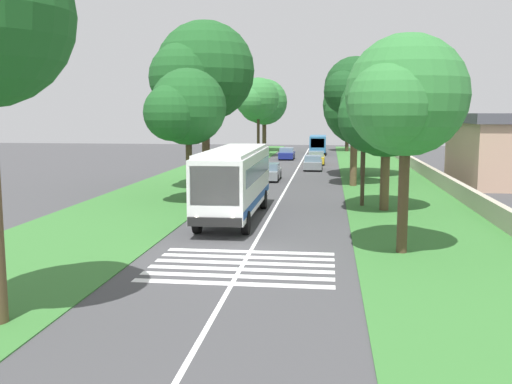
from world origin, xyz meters
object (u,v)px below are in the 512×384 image
at_px(coach_bus, 235,179).
at_px(utility_pole, 364,137).
at_px(roadside_building, 506,148).
at_px(roadside_tree_right_3, 353,90).
at_px(roadside_tree_right_1, 347,97).
at_px(trailing_minibus_0, 318,143).
at_px(trailing_car_0, 269,172).
at_px(roadside_tree_left_2, 202,74).
at_px(roadside_tree_left_4, 185,109).
at_px(trailing_car_2, 316,158).
at_px(trailing_car_1, 313,163).
at_px(roadside_tree_right_4, 383,114).
at_px(roadside_tree_left_0, 263,104).
at_px(roadside_tree_right_0, 362,107).
at_px(roadside_tree_right_2, 403,99).
at_px(roadside_tree_left_1, 257,100).
at_px(trailing_car_3, 287,154).

bearing_deg(coach_bus, utility_pole, -53.59).
height_order(coach_bus, roadside_building, roadside_building).
bearing_deg(roadside_tree_right_3, roadside_tree_right_1, -1.02).
distance_m(trailing_minibus_0, utility_pole, 43.91).
bearing_deg(trailing_car_0, roadside_tree_left_2, 142.90).
height_order(roadside_tree_left_2, roadside_tree_right_1, roadside_tree_left_2).
height_order(coach_bus, roadside_tree_left_4, roadside_tree_left_4).
bearing_deg(trailing_car_2, utility_pole, -173.28).
distance_m(trailing_car_1, trailing_minibus_0, 21.50).
xyz_separation_m(roadside_tree_right_4, utility_pole, (1.46, 0.99, -1.37)).
bearing_deg(roadside_tree_left_4, trailing_car_0, -16.75).
distance_m(roadside_tree_left_0, roadside_tree_right_3, 41.19).
height_order(roadside_tree_left_2, utility_pole, roadside_tree_left_2).
relative_size(trailing_car_2, roadside_tree_left_0, 0.41).
bearing_deg(roadside_tree_right_0, roadside_tree_left_4, 146.23).
relative_size(roadside_tree_left_2, utility_pole, 1.52).
relative_size(trailing_car_1, roadside_tree_right_2, 0.50).
xyz_separation_m(trailing_car_0, roadside_tree_right_3, (-3.15, -6.67, 6.65)).
bearing_deg(trailing_minibus_0, roadside_tree_left_2, 167.92).
relative_size(trailing_car_2, trailing_minibus_0, 0.72).
xyz_separation_m(trailing_car_2, roadside_tree_left_4, (-28.74, 7.49, 5.17)).
height_order(trailing_car_2, roadside_tree_right_0, roadside_tree_right_0).
bearing_deg(roadside_building, roadside_tree_right_4, 142.64).
bearing_deg(coach_bus, roadside_building, -46.39).
relative_size(roadside_tree_right_1, roadside_building, 0.89).
bearing_deg(roadside_building, roadside_tree_right_0, 67.72).
bearing_deg(roadside_tree_left_1, roadside_tree_right_3, -159.22).
relative_size(trailing_minibus_0, roadside_tree_right_4, 0.72).
bearing_deg(roadside_tree_right_4, roadside_building, -37.36).
bearing_deg(roadside_tree_right_3, roadside_tree_right_0, -8.22).
xyz_separation_m(roadside_tree_left_1, roadside_tree_right_4, (-39.64, -12.09, -1.63)).
bearing_deg(roadside_tree_left_4, trailing_car_3, -6.16).
height_order(trailing_car_1, roadside_tree_right_4, roadside_tree_right_4).
distance_m(roadside_tree_left_2, roadside_tree_right_4, 15.27).
bearing_deg(trailing_car_3, trailing_car_2, -149.40).
relative_size(roadside_tree_left_1, roadside_tree_left_4, 1.20).
bearing_deg(roadside_tree_left_1, roadside_tree_right_1, -43.13).
height_order(roadside_tree_left_2, roadside_tree_right_2, roadside_tree_left_2).
bearing_deg(trailing_car_2, roadside_tree_left_0, 21.73).
distance_m(roadside_tree_left_4, utility_pole, 10.99).
distance_m(utility_pole, roadside_building, 17.56).
bearing_deg(utility_pole, roadside_tree_right_0, -2.66).
height_order(roadside_tree_left_2, roadside_tree_right_4, roadside_tree_left_2).
bearing_deg(roadside_tree_right_2, roadside_tree_right_1, 0.33).
bearing_deg(roadside_tree_left_4, roadside_tree_right_2, -135.42).
bearing_deg(trailing_car_0, roadside_tree_left_1, 9.26).
xyz_separation_m(roadside_tree_left_4, roadside_building, (12.91, -22.77, -3.01)).
bearing_deg(roadside_tree_right_2, roadside_tree_left_0, 11.44).
bearing_deg(roadside_tree_right_0, roadside_tree_right_4, -179.45).
bearing_deg(roadside_tree_right_1, roadside_tree_right_2, -179.67).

